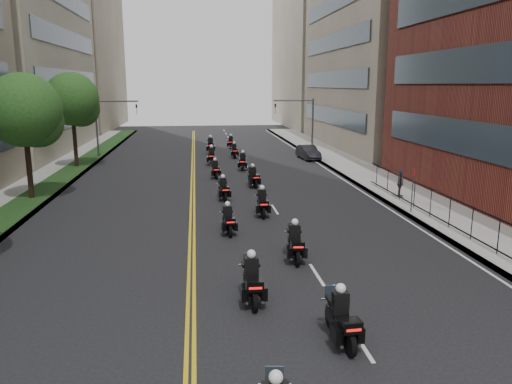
% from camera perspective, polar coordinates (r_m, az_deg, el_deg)
% --- Properties ---
extents(sidewalk_right, '(4.00, 90.00, 0.15)m').
position_cam_1_polar(sidewalk_right, '(35.40, 15.07, 0.57)').
color(sidewalk_right, gray).
rests_on(sidewalk_right, ground).
extents(sidewalk_left, '(4.00, 90.00, 0.15)m').
position_cam_1_polar(sidewalk_left, '(34.61, -24.99, -0.43)').
color(sidewalk_left, gray).
rests_on(sidewalk_left, ground).
extents(grass_strip, '(2.00, 90.00, 0.04)m').
position_cam_1_polar(grass_strip, '(34.35, -23.74, -0.24)').
color(grass_strip, black).
rests_on(grass_strip, sidewalk_left).
extents(building_right_tan, '(15.11, 28.00, 30.00)m').
position_cam_1_polar(building_right_tan, '(60.15, 16.23, 19.43)').
color(building_right_tan, '#7A7059').
rests_on(building_right_tan, ground).
extents(building_right_far, '(15.00, 28.00, 26.00)m').
position_cam_1_polar(building_right_far, '(88.31, 8.31, 16.00)').
color(building_right_far, gray).
rests_on(building_right_far, ground).
extents(building_left_far, '(16.00, 28.00, 26.00)m').
position_cam_1_polar(building_left_far, '(87.86, -21.40, 15.33)').
color(building_left_far, '#7A7059').
rests_on(building_left_far, ground).
extents(iron_fence, '(0.05, 28.00, 1.50)m').
position_cam_1_polar(iron_fence, '(23.47, 24.67, -3.89)').
color(iron_fence, black).
rests_on(iron_fence, sidewalk_right).
extents(traffic_signal_right, '(4.09, 0.20, 5.60)m').
position_cam_1_polar(traffic_signal_right, '(50.40, 5.43, 8.44)').
color(traffic_signal_right, '#3F3F44').
rests_on(traffic_signal_right, ground).
extents(traffic_signal_left, '(4.09, 0.20, 5.60)m').
position_cam_1_polar(traffic_signal_left, '(49.96, -16.70, 7.95)').
color(traffic_signal_left, '#3F3F44').
rests_on(traffic_signal_left, ground).
extents(motorcycle_1, '(0.56, 2.26, 1.67)m').
position_cam_1_polar(motorcycle_1, '(14.24, 9.72, -14.23)').
color(motorcycle_1, black).
rests_on(motorcycle_1, ground).
extents(motorcycle_2, '(0.54, 2.34, 1.73)m').
position_cam_1_polar(motorcycle_2, '(16.44, -0.47, -10.22)').
color(motorcycle_2, black).
rests_on(motorcycle_2, ground).
extents(motorcycle_3, '(0.57, 2.29, 1.69)m').
position_cam_1_polar(motorcycle_3, '(20.23, 4.48, -5.95)').
color(motorcycle_3, black).
rests_on(motorcycle_3, ground).
extents(motorcycle_4, '(0.54, 2.09, 1.54)m').
position_cam_1_polar(motorcycle_4, '(23.76, -3.21, -3.31)').
color(motorcycle_4, black).
rests_on(motorcycle_4, ground).
extents(motorcycle_5, '(0.53, 2.25, 1.66)m').
position_cam_1_polar(motorcycle_5, '(26.89, 0.71, -1.35)').
color(motorcycle_5, black).
rests_on(motorcycle_5, ground).
extents(motorcycle_6, '(0.60, 2.13, 1.57)m').
position_cam_1_polar(motorcycle_6, '(30.66, -3.76, 0.25)').
color(motorcycle_6, black).
rests_on(motorcycle_6, ground).
extents(motorcycle_7, '(0.66, 2.18, 1.62)m').
position_cam_1_polar(motorcycle_7, '(34.47, -0.34, 1.64)').
color(motorcycle_7, black).
rests_on(motorcycle_7, ground).
extents(motorcycle_8, '(0.53, 2.10, 1.55)m').
position_cam_1_polar(motorcycle_8, '(37.89, -4.67, 2.52)').
color(motorcycle_8, black).
rests_on(motorcycle_8, ground).
extents(motorcycle_9, '(0.67, 2.20, 1.63)m').
position_cam_1_polar(motorcycle_9, '(41.42, -1.53, 3.43)').
color(motorcycle_9, black).
rests_on(motorcycle_9, ground).
extents(motorcycle_10, '(0.58, 2.37, 1.75)m').
position_cam_1_polar(motorcycle_10, '(44.42, -5.11, 4.04)').
color(motorcycle_10, black).
rests_on(motorcycle_10, ground).
extents(motorcycle_11, '(0.49, 2.14, 1.58)m').
position_cam_1_polar(motorcycle_11, '(48.34, -2.49, 4.66)').
color(motorcycle_11, black).
rests_on(motorcycle_11, ground).
extents(motorcycle_12, '(0.58, 2.53, 1.87)m').
position_cam_1_polar(motorcycle_12, '(51.74, -5.22, 5.25)').
color(motorcycle_12, black).
rests_on(motorcycle_12, ground).
extents(motorcycle_13, '(0.66, 2.16, 1.60)m').
position_cam_1_polar(motorcycle_13, '(55.57, -2.91, 5.65)').
color(motorcycle_13, black).
rests_on(motorcycle_13, ground).
extents(parked_sedan, '(1.76, 4.09, 1.31)m').
position_cam_1_polar(parked_sedan, '(47.70, 5.97, 4.54)').
color(parked_sedan, black).
rests_on(parked_sedan, ground).
extents(pedestrian_c, '(0.83, 1.09, 1.72)m').
position_cam_1_polar(pedestrian_c, '(31.83, 16.16, 0.95)').
color(pedestrian_c, '#45434B').
rests_on(pedestrian_c, sidewalk_right).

